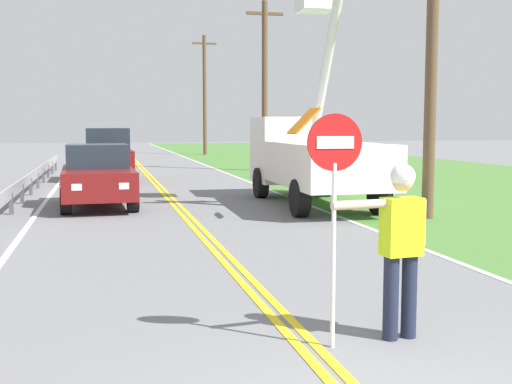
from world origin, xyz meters
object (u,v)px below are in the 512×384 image
(utility_bucket_truck, at_px, (310,153))
(stop_sign_paddle, at_px, (334,177))
(flagger_worker, at_px, (400,240))
(utility_pole_mid, at_px, (265,83))
(oncoming_sedan_nearest, at_px, (98,176))
(utility_pole_far, at_px, (205,93))
(oncoming_suv_second, at_px, (108,154))
(utility_pole_near, at_px, (432,39))

(utility_bucket_truck, bearing_deg, stop_sign_paddle, -107.10)
(flagger_worker, height_order, utility_pole_mid, utility_pole_mid)
(utility_bucket_truck, bearing_deg, oncoming_sedan_nearest, 174.04)
(utility_pole_far, bearing_deg, flagger_worker, -96.22)
(utility_bucket_truck, height_order, utility_pole_far, utility_pole_far)
(utility_bucket_truck, distance_m, utility_pole_mid, 13.57)
(flagger_worker, bearing_deg, oncoming_suv_second, 97.78)
(flagger_worker, distance_m, utility_pole_mid, 25.07)
(flagger_worker, bearing_deg, oncoming_sedan_nearest, 104.60)
(utility_pole_near, xyz_separation_m, utility_pole_far, (0.04, 34.27, 0.41))
(oncoming_sedan_nearest, distance_m, utility_pole_near, 9.28)
(flagger_worker, height_order, oncoming_suv_second, oncoming_suv_second)
(stop_sign_paddle, bearing_deg, utility_pole_mid, 77.36)
(oncoming_suv_second, bearing_deg, oncoming_sedan_nearest, -92.33)
(utility_bucket_truck, xyz_separation_m, utility_pole_far, (1.85, 30.84, 3.17))
(flagger_worker, relative_size, utility_pole_near, 0.23)
(utility_bucket_truck, xyz_separation_m, oncoming_suv_second, (-5.50, 8.91, -0.37))
(oncoming_sedan_nearest, bearing_deg, stop_sign_paddle, -78.98)
(flagger_worker, height_order, oncoming_sedan_nearest, flagger_worker)
(stop_sign_paddle, xyz_separation_m, utility_pole_mid, (5.50, 24.51, 2.53))
(oncoming_suv_second, height_order, utility_pole_near, utility_pole_near)
(stop_sign_paddle, height_order, oncoming_suv_second, stop_sign_paddle)
(utility_bucket_truck, distance_m, oncoming_sedan_nearest, 5.90)
(stop_sign_paddle, distance_m, utility_bucket_truck, 11.91)
(flagger_worker, bearing_deg, utility_pole_mid, 79.03)
(utility_pole_near, distance_m, utility_pole_far, 34.27)
(utility_pole_far, bearing_deg, oncoming_suv_second, -108.52)
(utility_pole_mid, bearing_deg, stop_sign_paddle, -102.64)
(oncoming_sedan_nearest, xyz_separation_m, utility_pole_near, (7.65, -4.04, 3.36))
(utility_bucket_truck, bearing_deg, oncoming_suv_second, 121.67)
(stop_sign_paddle, relative_size, oncoming_suv_second, 0.50)
(oncoming_suv_second, relative_size, utility_pole_near, 0.58)
(oncoming_suv_second, relative_size, utility_pole_far, 0.52)
(utility_pole_near, bearing_deg, stop_sign_paddle, -123.78)
(flagger_worker, distance_m, oncoming_suv_second, 20.38)
(oncoming_sedan_nearest, height_order, utility_pole_far, utility_pole_far)
(utility_bucket_truck, bearing_deg, utility_pole_far, 86.56)
(stop_sign_paddle, height_order, utility_bucket_truck, utility_bucket_truck)
(stop_sign_paddle, xyz_separation_m, utility_pole_far, (5.35, 42.22, 2.90))
(flagger_worker, distance_m, utility_pole_far, 42.52)
(utility_pole_near, bearing_deg, oncoming_sedan_nearest, 152.18)
(utility_pole_near, relative_size, utility_pole_mid, 0.99)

